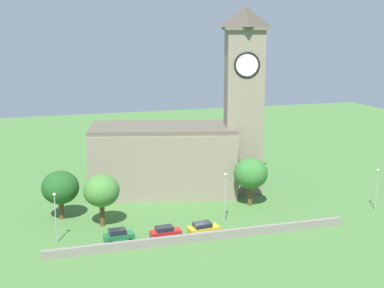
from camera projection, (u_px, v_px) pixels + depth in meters
ground_plane at (171, 203)px, 92.11m from camera, size 200.00×200.00×0.00m
church at (184, 144)px, 97.23m from camera, size 32.15×18.79×32.59m
quay_barrier at (203, 237)px, 75.89m from camera, size 43.39×0.70×1.21m
car_green at (119, 236)px, 75.38m from camera, size 4.22×2.30×1.91m
car_red at (165, 232)px, 77.07m from camera, size 4.42×2.32×1.66m
car_yellow at (203, 228)px, 78.13m from camera, size 4.61×2.59×1.84m
streetlamp_west_end at (55, 210)px, 74.40m from camera, size 0.44×0.44×7.17m
streetlamp_west_mid at (225, 190)px, 82.05m from camera, size 0.44×0.44×7.79m
streetlamp_central at (377, 183)px, 87.80m from camera, size 0.44×0.44×6.92m
tree_churchyard at (101, 191)px, 80.66m from camera, size 5.36×5.36×7.90m
tree_riverside_west at (251, 174)px, 90.06m from camera, size 5.64×5.64×8.04m
tree_by_tower at (60, 188)px, 83.80m from camera, size 5.72×5.72×7.60m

